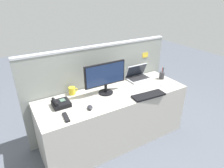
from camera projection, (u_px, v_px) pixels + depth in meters
ground_plane at (114, 138)px, 2.83m from camera, size 10.00×10.00×0.00m
desk at (114, 117)px, 2.68m from camera, size 1.96×0.66×0.72m
cubicle_divider at (101, 88)px, 2.84m from camera, size 2.15×0.08×1.28m
desktop_monitor at (105, 76)px, 2.45m from camera, size 0.55×0.19×0.40m
laptop at (138, 75)px, 2.93m from camera, size 0.35×0.24×0.22m
desk_phone at (61, 103)px, 2.25m from camera, size 0.19×0.18×0.09m
keyboard_main at (149, 95)px, 2.46m from camera, size 0.44×0.18×0.02m
computer_mouse_right_hand at (90, 107)px, 2.20m from camera, size 0.09×0.11×0.03m
pen_cup at (162, 75)px, 2.93m from camera, size 0.07×0.07×0.18m
cell_phone_silver_slab at (163, 86)px, 2.72m from camera, size 0.12×0.15×0.01m
tv_remote at (66, 117)px, 2.04m from camera, size 0.06×0.17×0.02m
coffee_mug at (72, 91)px, 2.49m from camera, size 0.12×0.08×0.10m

